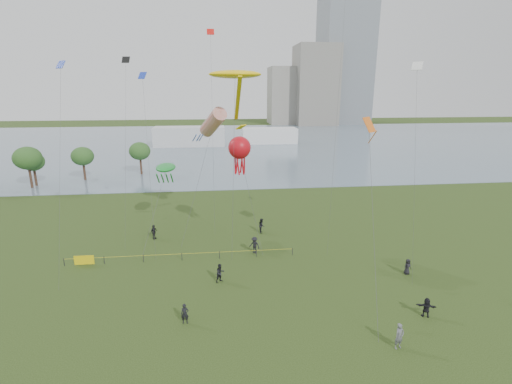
{
  "coord_description": "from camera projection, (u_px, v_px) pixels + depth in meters",
  "views": [
    {
      "loc": [
        -3.74,
        -24.47,
        17.74
      ],
      "look_at": [
        0.0,
        10.0,
        8.0
      ],
      "focal_mm": 26.0,
      "sensor_mm": 36.0,
      "label": 1
    }
  ],
  "objects": [
    {
      "name": "spectator_c",
      "position": [
        154.0,
        232.0,
        44.93
      ],
      "size": [
        0.93,
        1.14,
        1.82
      ],
      "primitive_type": "imported",
      "rotation": [
        0.0,
        0.0,
        1.03
      ],
      "color": "black",
      "rests_on": "ground_plane"
    },
    {
      "name": "trees",
      "position": [
        50.0,
        157.0,
        69.93
      ],
      "size": [
        31.37,
        13.9,
        7.62
      ],
      "color": "#3A251A",
      "rests_on": "ground_plane"
    },
    {
      "name": "pavilion_right",
      "position": [
        269.0,
        136.0,
        123.19
      ],
      "size": [
        18.0,
        7.0,
        5.0
      ],
      "primitive_type": "cube",
      "color": "white",
      "rests_on": "ground_plane"
    },
    {
      "name": "spectator_d",
      "position": [
        407.0,
        267.0,
        36.48
      ],
      "size": [
        0.88,
        0.68,
        1.58
      ],
      "primitive_type": "imported",
      "rotation": [
        0.0,
        0.0,
        0.26
      ],
      "color": "black",
      "rests_on": "ground_plane"
    },
    {
      "name": "spectator_g",
      "position": [
        262.0,
        225.0,
        46.99
      ],
      "size": [
        0.8,
        0.98,
        1.87
      ],
      "primitive_type": "imported",
      "rotation": [
        0.0,
        0.0,
        1.47
      ],
      "color": "black",
      "rests_on": "ground_plane"
    },
    {
      "name": "spectator_b",
      "position": [
        254.0,
        245.0,
        41.06
      ],
      "size": [
        1.43,
        1.29,
        1.93
      ],
      "primitive_type": "imported",
      "rotation": [
        0.0,
        0.0,
        -0.59
      ],
      "color": "black",
      "rests_on": "ground_plane"
    },
    {
      "name": "kite_windsock",
      "position": [
        213.0,
        122.0,
        42.87
      ],
      "size": [
        5.87,
        6.04,
        15.78
      ],
      "rotation": [
        0.0,
        0.0,
        -0.4
      ],
      "color": "#3F3F42"
    },
    {
      "name": "kite_flyer",
      "position": [
        399.0,
        336.0,
        25.97
      ],
      "size": [
        0.81,
        0.65,
        1.94
      ],
      "primitive_type": "imported",
      "rotation": [
        0.0,
        0.0,
        0.3
      ],
      "color": "#5A5C62",
      "rests_on": "ground_plane"
    },
    {
      "name": "spectator_a",
      "position": [
        220.0,
        273.0,
        34.96
      ],
      "size": [
        1.12,
        1.06,
        1.82
      ],
      "primitive_type": "imported",
      "rotation": [
        0.0,
        0.0,
        0.58
      ],
      "color": "black",
      "rests_on": "ground_plane"
    },
    {
      "name": "kite_delta",
      "position": [
        370.0,
        133.0,
        32.9
      ],
      "size": [
        3.27,
        11.37,
        15.25
      ],
      "rotation": [
        0.0,
        0.0,
        -0.25
      ],
      "color": "#3F3F42"
    },
    {
      "name": "ground_plane",
      "position": [
        270.0,
        326.0,
        28.61
      ],
      "size": [
        400.0,
        400.0,
        0.0
      ],
      "primitive_type": "plane",
      "color": "#203210"
    },
    {
      "name": "spectator_e",
      "position": [
        426.0,
        307.0,
        29.63
      ],
      "size": [
        1.59,
        1.01,
        1.64
      ],
      "primitive_type": "imported",
      "rotation": [
        0.0,
        0.0,
        2.77
      ],
      "color": "black",
      "rests_on": "ground_plane"
    },
    {
      "name": "kite_creature",
      "position": [
        166.0,
        168.0,
        45.87
      ],
      "size": [
        3.33,
        9.54,
        8.69
      ],
      "rotation": [
        0.0,
        0.0,
        0.12
      ],
      "color": "#3F3F42"
    },
    {
      "name": "kite_octopus",
      "position": [
        240.0,
        148.0,
        39.8
      ],
      "size": [
        3.52,
        3.67,
        12.79
      ],
      "rotation": [
        0.0,
        0.0,
        0.33
      ],
      "color": "#3F3F42"
    },
    {
      "name": "building_mid",
      "position": [
        315.0,
        86.0,
        183.3
      ],
      "size": [
        20.0,
        20.0,
        38.0
      ],
      "primitive_type": "cube",
      "color": "slate",
      "rests_on": "ground_plane"
    },
    {
      "name": "pavilion_left",
      "position": [
        190.0,
        136.0,
        117.48
      ],
      "size": [
        22.0,
        8.0,
        6.0
      ],
      "primitive_type": "cube",
      "color": "silver",
      "rests_on": "ground_plane"
    },
    {
      "name": "lake",
      "position": [
        227.0,
        143.0,
        124.32
      ],
      "size": [
        400.0,
        120.0,
        0.08
      ],
      "primitive_type": "cube",
      "color": "slate",
      "rests_on": "ground_plane"
    },
    {
      "name": "building_low",
      "position": [
        285.0,
        96.0,
        188.94
      ],
      "size": [
        16.0,
        18.0,
        28.0
      ],
      "primitive_type": "cube",
      "color": "gray",
      "rests_on": "ground_plane"
    },
    {
      "name": "spectator_f",
      "position": [
        185.0,
        314.0,
        28.79
      ],
      "size": [
        0.61,
        0.4,
        1.66
      ],
      "primitive_type": "imported",
      "rotation": [
        0.0,
        0.0,
        0.01
      ],
      "color": "black",
      "rests_on": "ground_plane"
    },
    {
      "name": "kite_stingray",
      "position": [
        235.0,
        75.0,
        37.45
      ],
      "size": [
        5.36,
        10.15,
        19.52
      ],
      "rotation": [
        0.0,
        0.0,
        -0.22
      ],
      "color": "#3F3F42"
    },
    {
      "name": "small_kites",
      "position": [
        211.0,
        45.0,
        39.61
      ],
      "size": [
        34.1,
        17.12,
        10.62
      ],
      "color": "black"
    },
    {
      "name": "fence",
      "position": [
        123.0,
        258.0,
        38.81
      ],
      "size": [
        24.07,
        0.07,
        1.05
      ],
      "color": "black",
      "rests_on": "ground_plane"
    }
  ]
}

